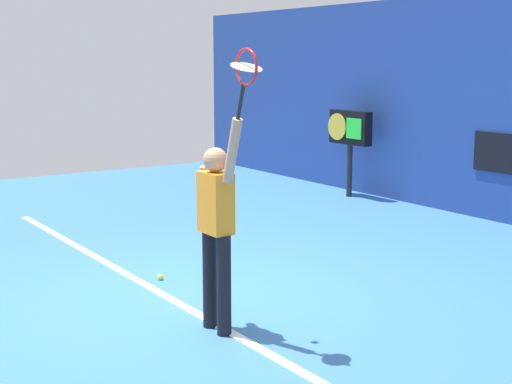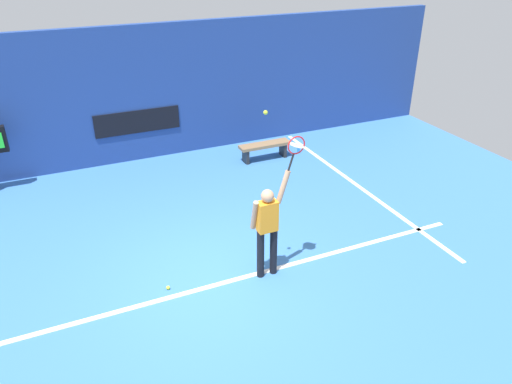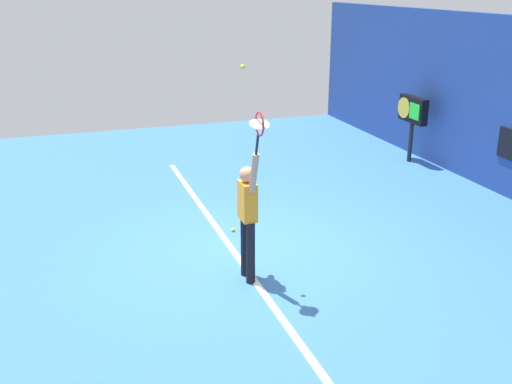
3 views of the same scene
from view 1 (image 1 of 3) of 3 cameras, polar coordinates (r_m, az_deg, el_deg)
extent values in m
plane|color=#3870B2|center=(7.86, -4.62, -8.09)|extent=(18.00, 18.00, 0.00)
cube|color=white|center=(7.75, -6.20, -8.34)|extent=(10.00, 0.10, 0.01)
cylinder|color=black|center=(6.91, -3.57, -6.66)|extent=(0.13, 0.13, 0.92)
cylinder|color=black|center=(6.70, -2.47, -7.18)|extent=(0.13, 0.13, 0.92)
cube|color=orange|center=(6.63, -3.11, -0.82)|extent=(0.34, 0.20, 0.55)
sphere|color=tan|center=(6.57, -3.14, 2.48)|extent=(0.22, 0.22, 0.22)
cylinder|color=tan|center=(6.32, -1.81, 3.16)|extent=(0.26, 0.09, 0.58)
cylinder|color=tan|center=(6.84, -3.40, -0.28)|extent=(0.09, 0.23, 0.58)
cylinder|color=black|center=(6.17, -1.19, 6.92)|extent=(0.12, 0.03, 0.30)
torus|color=red|center=(6.09, -0.75, 9.53)|extent=(0.39, 0.02, 0.39)
cylinder|color=silver|center=(6.09, -0.75, 9.53)|extent=(0.26, 0.27, 0.08)
cylinder|color=black|center=(13.53, 7.16, 1.65)|extent=(0.10, 0.10, 0.95)
cube|color=black|center=(13.44, 7.24, 4.93)|extent=(0.95, 0.18, 0.60)
cylinder|color=gold|center=(13.56, 6.22, 4.99)|extent=(0.48, 0.02, 0.48)
cube|color=#26D833|center=(13.22, 7.50, 4.83)|extent=(0.38, 0.02, 0.36)
sphere|color=#CCE033|center=(8.51, -7.34, -6.47)|extent=(0.07, 0.07, 0.07)
camera|label=2|loc=(9.61, -56.77, 23.51)|focal=34.55mm
camera|label=3|loc=(2.64, 124.66, 32.54)|focal=42.22mm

